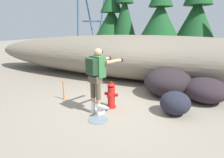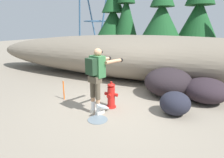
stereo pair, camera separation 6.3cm
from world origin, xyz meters
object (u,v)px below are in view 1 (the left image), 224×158
Objects in this scene: utility_worker at (98,73)px; survey_stake at (63,91)px; boulder_large at (205,90)px; fire_hydrant at (111,96)px; boulder_mid at (168,82)px; boulder_small at (175,103)px.

survey_stake is (-1.43, 0.45, -0.79)m from utility_worker.
fire_hydrant is at bearing -148.09° from boulder_large.
fire_hydrant is 2.12m from boulder_mid.
boulder_large is at bearing -32.12° from utility_worker.
utility_worker is (-0.18, -0.47, 0.74)m from fire_hydrant.
utility_worker is 1.70m from survey_stake.
survey_stake is (-2.95, -1.66, -0.17)m from boulder_mid.
boulder_mid is (-1.13, 0.11, 0.10)m from boulder_large.
boulder_large is 0.87× the size of boulder_mid.
fire_hydrant is at bearing 0.75° from survey_stake.
survey_stake is (-4.07, -1.55, -0.07)m from boulder_large.
fire_hydrant is 1.61m from survey_stake.
boulder_small is at bearing -120.88° from boulder_large.
utility_worker is at bearing -142.86° from boulder_large.
boulder_mid is at bearing 104.64° from boulder_small.
fire_hydrant is at bearing -171.42° from boulder_small.
boulder_large is (2.64, 2.00, -0.73)m from utility_worker.
boulder_mid is at bearing 29.41° from survey_stake.
boulder_large is at bearing 31.91° from fire_hydrant.
utility_worker reaches higher than boulder_large.
utility_worker is at bearing -110.93° from fire_hydrant.
survey_stake is at bearing -175.21° from boulder_small.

